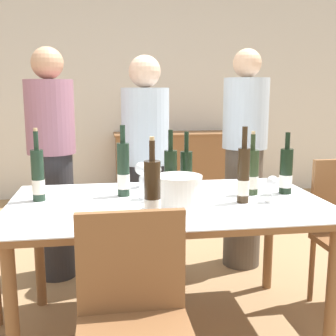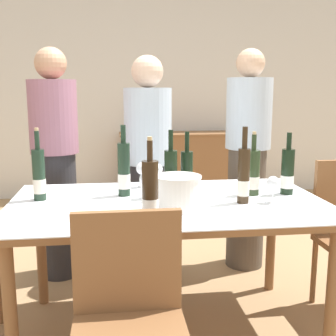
% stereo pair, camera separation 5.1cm
% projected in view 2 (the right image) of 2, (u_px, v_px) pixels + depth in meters
% --- Properties ---
extents(ground_plane, '(12.00, 12.00, 0.00)m').
position_uv_depth(ground_plane, '(168.00, 328.00, 2.38)').
color(ground_plane, '#A37F56').
extents(back_wall, '(8.00, 0.10, 2.80)m').
position_uv_depth(back_wall, '(135.00, 85.00, 5.23)').
color(back_wall, silver).
rests_on(back_wall, ground_plane).
extents(sideboard_cabinet, '(1.48, 0.46, 0.82)m').
position_uv_depth(sideboard_cabinet, '(181.00, 166.00, 5.20)').
color(sideboard_cabinet, brown).
rests_on(sideboard_cabinet, ground_plane).
extents(dining_table, '(1.68, 0.99, 0.74)m').
position_uv_depth(dining_table, '(168.00, 214.00, 2.26)').
color(dining_table, brown).
rests_on(dining_table, ground_plane).
extents(ice_bucket, '(0.24, 0.24, 0.17)m').
position_uv_depth(ice_bucket, '(178.00, 191.00, 2.08)').
color(ice_bucket, white).
rests_on(ice_bucket, dining_table).
extents(wine_bottle_0, '(0.07, 0.07, 0.38)m').
position_uv_depth(wine_bottle_0, '(171.00, 176.00, 2.26)').
color(wine_bottle_0, black).
rests_on(wine_bottle_0, dining_table).
extents(wine_bottle_1, '(0.07, 0.07, 0.40)m').
position_uv_depth(wine_bottle_1, '(124.00, 171.00, 2.34)').
color(wine_bottle_1, '#1E3323').
rests_on(wine_bottle_1, dining_table).
extents(wine_bottle_2, '(0.07, 0.07, 0.39)m').
position_uv_depth(wine_bottle_2, '(150.00, 195.00, 1.83)').
color(wine_bottle_2, '#332314').
rests_on(wine_bottle_2, dining_table).
extents(wine_bottle_3, '(0.08, 0.08, 0.36)m').
position_uv_depth(wine_bottle_3, '(253.00, 174.00, 2.36)').
color(wine_bottle_3, '#28381E').
rests_on(wine_bottle_3, dining_table).
extents(wine_bottle_4, '(0.06, 0.06, 0.40)m').
position_uv_depth(wine_bottle_4, '(244.00, 176.00, 2.19)').
color(wine_bottle_4, '#332314').
rests_on(wine_bottle_4, dining_table).
extents(wine_bottle_5, '(0.07, 0.07, 0.35)m').
position_uv_depth(wine_bottle_5, '(287.00, 173.00, 2.38)').
color(wine_bottle_5, black).
rests_on(wine_bottle_5, dining_table).
extents(wine_bottle_6, '(0.07, 0.07, 0.39)m').
position_uv_depth(wine_bottle_6, '(39.00, 176.00, 2.25)').
color(wine_bottle_6, '#1E3323').
rests_on(wine_bottle_6, dining_table).
extents(wine_bottle_7, '(0.07, 0.07, 0.36)m').
position_uv_depth(wine_bottle_7, '(187.00, 175.00, 2.34)').
color(wine_bottle_7, black).
rests_on(wine_bottle_7, dining_table).
extents(wine_glass_0, '(0.07, 0.07, 0.14)m').
position_uv_depth(wine_glass_0, '(273.00, 184.00, 2.20)').
color(wine_glass_0, white).
rests_on(wine_glass_0, dining_table).
extents(wine_glass_1, '(0.07, 0.07, 0.13)m').
position_uv_depth(wine_glass_1, '(157.00, 170.00, 2.63)').
color(wine_glass_1, white).
rests_on(wine_glass_1, dining_table).
extents(wine_glass_2, '(0.08, 0.08, 0.15)m').
position_uv_depth(wine_glass_2, '(146.00, 180.00, 2.28)').
color(wine_glass_2, white).
rests_on(wine_glass_2, dining_table).
extents(wine_glass_3, '(0.08, 0.08, 0.16)m').
position_uv_depth(wine_glass_3, '(142.00, 169.00, 2.55)').
color(wine_glass_3, white).
rests_on(wine_glass_3, dining_table).
extents(chair_near_front, '(0.42, 0.42, 0.88)m').
position_uv_depth(chair_near_front, '(129.00, 314.00, 1.54)').
color(chair_near_front, brown).
rests_on(chair_near_front, ground_plane).
extents(person_host, '(0.33, 0.33, 1.61)m').
position_uv_depth(person_host, '(56.00, 165.00, 2.95)').
color(person_host, '#2D2D33').
rests_on(person_host, ground_plane).
extents(person_guest_left, '(0.33, 0.33, 1.56)m').
position_uv_depth(person_guest_left, '(148.00, 169.00, 2.96)').
color(person_guest_left, '#2D2D33').
rests_on(person_guest_left, ground_plane).
extents(person_guest_right, '(0.33, 0.33, 1.62)m').
position_uv_depth(person_guest_right, '(247.00, 161.00, 3.12)').
color(person_guest_right, '#51473D').
rests_on(person_guest_right, ground_plane).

